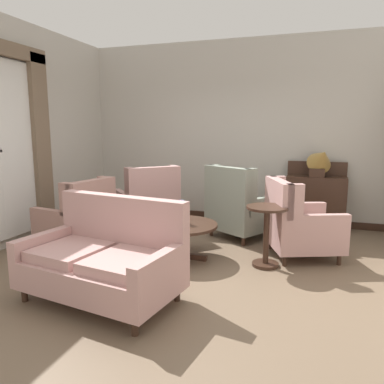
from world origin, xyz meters
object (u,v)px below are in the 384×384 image
armchair_far_left (79,219)px  armchair_near_window (238,208)px  armchair_foreground_right (298,225)px  side_table (266,231)px  armchair_near_sideboard (148,205)px  settee (104,260)px  gramophone (321,160)px  porcelain_vase (181,213)px  coffee_table (181,229)px  sideboard (315,200)px

armchair_far_left → armchair_near_window: (2.01, 1.20, 0.04)m
armchair_foreground_right → side_table: bearing=122.3°
armchair_far_left → armchair_near_sideboard: (0.56, 1.07, 0.02)m
armchair_near_window → armchair_foreground_right: bearing=177.4°
armchair_near_window → settee: bearing=102.8°
gramophone → settee: bearing=-122.1°
porcelain_vase → side_table: size_ratio=0.39×
armchair_near_window → side_table: size_ratio=1.54×
coffee_table → gramophone: bearing=47.7°
porcelain_vase → sideboard: (1.67, 1.92, -0.08)m
settee → armchair_near_sideboard: (-0.61, 2.34, 0.04)m
sideboard → armchair_far_left: bearing=-147.1°
coffee_table → armchair_near_sideboard: (-0.92, 1.00, 0.06)m
side_table → armchair_far_left: bearing=-177.6°
coffee_table → armchair_near_sideboard: armchair_near_sideboard is taller
coffee_table → armchair_near_sideboard: size_ratio=0.77×
coffee_table → armchair_near_window: 1.26m
settee → armchair_foreground_right: (1.75, 1.86, 0.03)m
armchair_near_sideboard → gramophone: gramophone is taller
porcelain_vase → armchair_near_window: armchair_near_window is taller
settee → armchair_near_sideboard: 2.42m
armchair_far_left → gramophone: 3.80m
settee → armchair_near_sideboard: armchair_near_sideboard is taller
armchair_near_window → armchair_far_left: bearing=62.5°
settee → armchair_foreground_right: bearing=56.0°
porcelain_vase → settee: (-0.30, -1.38, -0.19)m
armchair_far_left → coffee_table: bearing=102.0°
coffee_table → porcelain_vase: bearing=111.3°
coffee_table → armchair_far_left: (-1.48, -0.06, 0.04)m
gramophone → armchair_far_left: bearing=-148.7°
armchair_far_left → armchair_foreground_right: size_ratio=0.91×
settee → sideboard: (1.96, 3.30, 0.11)m
settee → armchair_near_sideboard: size_ratio=1.32×
sideboard → coffee_table: bearing=-130.0°
porcelain_vase → armchair_near_sideboard: bearing=133.3°
sideboard → gramophone: (0.05, -0.09, 0.66)m
armchair_near_sideboard → sideboard: size_ratio=1.10×
armchair_far_left → side_table: armchair_far_left is taller
side_table → settee: bearing=-135.4°
porcelain_vase → armchair_near_sideboard: (-0.90, 0.96, -0.14)m
coffee_table → armchair_foreground_right: armchair_foreground_right is taller
sideboard → gramophone: size_ratio=1.90×
armchair_far_left → sideboard: bearing=132.4°
coffee_table → armchair_near_window: size_ratio=0.83×
settee → gramophone: size_ratio=2.75×
settee → gramophone: 3.87m
armchair_foreground_right → armchair_near_sideboard: (-2.36, 0.48, 0.01)m
coffee_table → armchair_near_sideboard: bearing=132.6°
settee → sideboard: bearing=68.6°
coffee_table → porcelain_vase: size_ratio=3.24×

